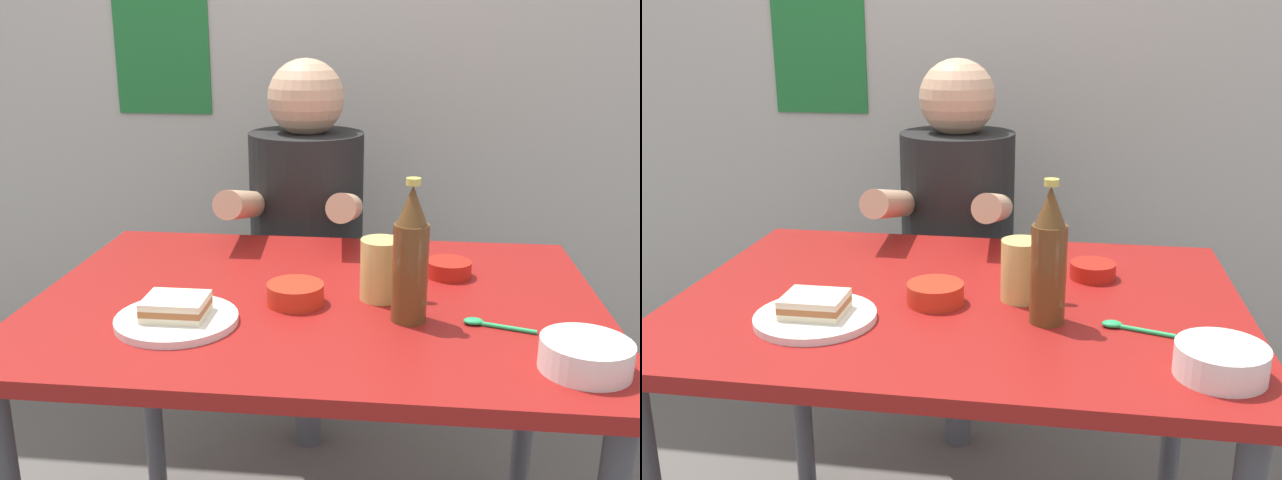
% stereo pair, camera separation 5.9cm
% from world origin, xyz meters
% --- Properties ---
extents(wall_back, '(4.40, 0.09, 2.60)m').
position_xyz_m(wall_back, '(-0.00, 1.05, 1.30)').
color(wall_back, '#ADA89E').
rests_on(wall_back, ground).
extents(dining_table, '(1.10, 0.80, 0.74)m').
position_xyz_m(dining_table, '(0.00, 0.00, 0.65)').
color(dining_table, maroon).
rests_on(dining_table, ground).
extents(stool, '(0.34, 0.34, 0.45)m').
position_xyz_m(stool, '(-0.10, 0.63, 0.35)').
color(stool, '#4C4C51').
rests_on(stool, ground).
extents(person_seated, '(0.33, 0.56, 0.72)m').
position_xyz_m(person_seated, '(-0.10, 0.62, 0.77)').
color(person_seated, black).
rests_on(person_seated, stool).
extents(plate_orange, '(0.22, 0.22, 0.01)m').
position_xyz_m(plate_orange, '(-0.23, -0.16, 0.75)').
color(plate_orange, silver).
rests_on(plate_orange, dining_table).
extents(sandwich, '(0.11, 0.09, 0.04)m').
position_xyz_m(sandwich, '(-0.23, -0.16, 0.77)').
color(sandwich, beige).
rests_on(sandwich, plate_orange).
extents(beer_mug, '(0.13, 0.08, 0.12)m').
position_xyz_m(beer_mug, '(0.13, 0.00, 0.80)').
color(beer_mug, '#D1BC66').
rests_on(beer_mug, dining_table).
extents(beer_bottle, '(0.06, 0.06, 0.26)m').
position_xyz_m(beer_bottle, '(0.18, -0.10, 0.86)').
color(beer_bottle, '#593819').
rests_on(beer_bottle, dining_table).
extents(rice_bowl_white, '(0.14, 0.14, 0.05)m').
position_xyz_m(rice_bowl_white, '(0.45, -0.27, 0.77)').
color(rice_bowl_white, silver).
rests_on(rice_bowl_white, dining_table).
extents(sauce_bowl_chili, '(0.11, 0.11, 0.04)m').
position_xyz_m(sauce_bowl_chili, '(-0.04, -0.04, 0.76)').
color(sauce_bowl_chili, red).
rests_on(sauce_bowl_chili, dining_table).
extents(sambal_bowl_red, '(0.10, 0.10, 0.03)m').
position_xyz_m(sambal_bowl_red, '(0.26, 0.14, 0.76)').
color(sambal_bowl_red, '#B21E14').
rests_on(sambal_bowl_red, dining_table).
extents(spoon, '(0.12, 0.05, 0.01)m').
position_xyz_m(spoon, '(0.31, -0.11, 0.75)').
color(spoon, '#26A559').
rests_on(spoon, dining_table).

